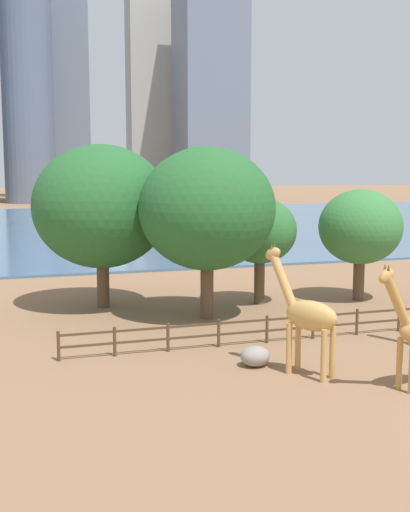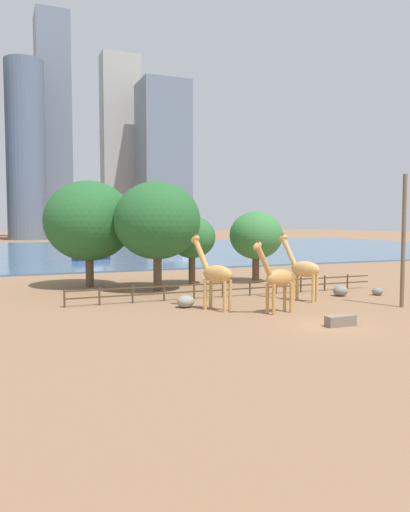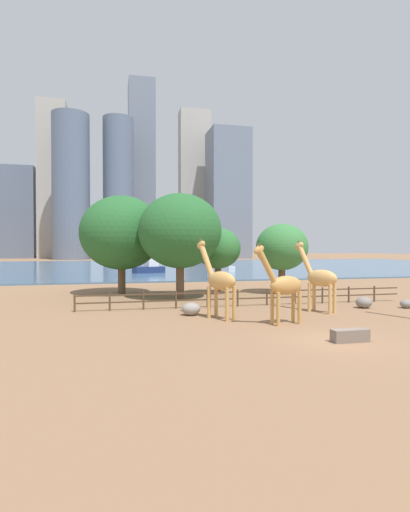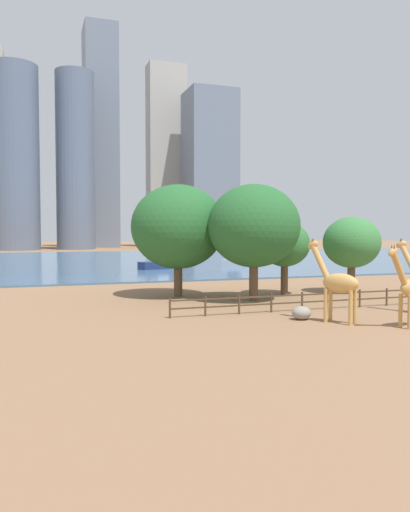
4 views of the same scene
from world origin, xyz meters
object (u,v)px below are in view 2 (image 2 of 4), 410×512
at_px(giraffe_companion, 215,274).
at_px(tree_left_small, 192,237).
at_px(giraffe_tall, 277,278).
at_px(tree_right_tall, 157,221).
at_px(boulder_by_pole, 340,291).
at_px(tree_center_broad, 89,221).
at_px(feeding_trough, 341,321).
at_px(giraffe_young, 303,269).
at_px(tree_left_large, 256,236).
at_px(boulder_near_fence, 377,291).
at_px(boulder_small, 186,301).
at_px(boat_sailboat, 92,254).
at_px(utility_pole, 403,241).
at_px(boat_ferry, 172,252).

bearing_deg(giraffe_companion, tree_left_small, -44.98).
distance_m(giraffe_tall, giraffe_companion, 4.15).
bearing_deg(giraffe_tall, tree_right_tall, -85.08).
bearing_deg(giraffe_tall, boulder_by_pole, -163.38).
bearing_deg(tree_center_broad, feeding_trough, -65.65).
distance_m(giraffe_companion, tree_left_small, 13.74).
xyz_separation_m(giraffe_young, tree_left_large, (2.26, 11.40, 2.14)).
bearing_deg(boulder_near_fence, tree_left_large, 113.84).
relative_size(giraffe_companion, feeding_trough, 2.85).
height_order(boulder_small, tree_right_tall, tree_right_tall).
height_order(boulder_small, boat_sailboat, boat_sailboat).
bearing_deg(giraffe_tall, tree_left_small, -102.66).
relative_size(tree_left_large, tree_right_tall, 0.74).
bearing_deg(boulder_by_pole, boulder_small, -179.00).
bearing_deg(tree_center_broad, utility_pole, -46.39).
bearing_deg(tree_right_tall, giraffe_young, -49.22).
bearing_deg(boulder_small, tree_center_broad, 107.49).
distance_m(giraffe_companion, boat_sailboat, 44.20).
bearing_deg(utility_pole, giraffe_young, 135.10).
distance_m(boulder_small, feeding_trough, 10.85).
bearing_deg(tree_right_tall, tree_left_large, 10.04).
xyz_separation_m(giraffe_tall, boat_sailboat, (-3.53, 46.88, -1.28)).
relative_size(giraffe_young, tree_center_broad, 0.53).
height_order(boulder_by_pole, tree_right_tall, tree_right_tall).
bearing_deg(tree_left_small, feeding_trough, -87.20).
relative_size(giraffe_tall, utility_pole, 0.53).
bearing_deg(tree_left_large, boulder_small, -136.48).
xyz_separation_m(tree_left_small, boat_sailboat, (-3.83, 31.02, -3.39)).
xyz_separation_m(boulder_near_fence, boat_sailboat, (-15.08, 43.09, 0.69)).
bearing_deg(boat_sailboat, boulder_by_pole, 85.25).
height_order(tree_left_large, tree_right_tall, tree_right_tall).
bearing_deg(feeding_trough, tree_center_broad, 114.35).
bearing_deg(boulder_near_fence, giraffe_young, -178.53).
distance_m(tree_left_large, tree_left_small, 6.36).
relative_size(boulder_small, feeding_trough, 0.68).
xyz_separation_m(giraffe_companion, boulder_small, (-1.49, 1.64, -2.01)).
xyz_separation_m(giraffe_young, boulder_near_fence, (7.22, 0.18, -2.08)).
distance_m(giraffe_tall, boulder_near_fence, 12.32).
bearing_deg(boulder_small, giraffe_young, -4.69).
bearing_deg(feeding_trough, boat_ferry, 81.23).
relative_size(giraffe_young, boulder_by_pole, 4.27).
relative_size(feeding_trough, tree_right_tall, 0.19).
height_order(giraffe_companion, giraffe_young, giraffe_companion).
xyz_separation_m(tree_center_broad, boat_sailboat, (5.32, 29.18, -4.92)).
distance_m(tree_center_broad, boat_ferry, 36.16).
xyz_separation_m(tree_center_broad, boat_ferry, (18.36, 30.75, -4.98)).
height_order(giraffe_young, boulder_small, giraffe_young).
distance_m(giraffe_young, tree_left_small, 13.06).
xyz_separation_m(tree_center_broad, tree_right_tall, (4.95, -4.55, 0.04)).
height_order(giraffe_tall, boulder_by_pole, giraffe_tall).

